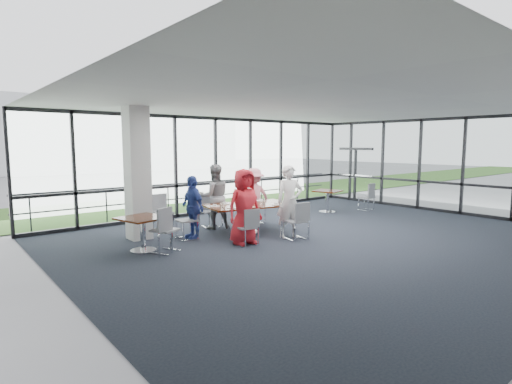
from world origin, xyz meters
TOP-DOWN VIEW (x-y plane):
  - floor at (0.00, 0.00)m, footprint 12.00×10.00m
  - ceiling at (0.00, 0.00)m, footprint 12.00×10.00m
  - wall_left at (-6.00, 0.00)m, footprint 0.10×10.00m
  - curtain_wall_back at (0.00, 5.00)m, footprint 12.00×0.10m
  - curtain_wall_right at (6.00, 0.00)m, footprint 0.10×10.00m
  - exit_door at (6.00, 3.75)m, footprint 0.12×1.60m
  - structural_column at (-3.60, 3.00)m, footprint 0.50×0.50m
  - apron at (0.00, 10.00)m, footprint 80.00×70.00m
  - grass_strip at (0.00, 8.00)m, footprint 80.00×5.00m
  - hangar_main at (4.00, 32.00)m, footprint 24.00×10.00m
  - guard_rail at (0.00, 5.60)m, footprint 12.00×0.06m
  - main_table at (-1.11, 1.82)m, footprint 2.43×1.66m
  - side_table_left at (-4.02, 1.83)m, footprint 1.08×1.08m
  - side_table_right at (2.91, 2.58)m, footprint 1.01×1.01m
  - diner_near_left at (-1.93, 0.95)m, footprint 0.90×0.62m
  - diner_near_right at (-0.67, 0.75)m, footprint 0.80×0.72m
  - diner_far_left at (-1.51, 2.82)m, footprint 0.99×0.79m
  - diner_far_right at (-0.34, 2.54)m, footprint 1.12×0.69m
  - diner_end at (-2.58, 2.17)m, footprint 0.51×0.92m
  - chair_main_nl at (-1.97, 0.83)m, footprint 0.48×0.48m
  - chair_main_nr at (-0.70, 0.51)m, footprint 0.52×0.52m
  - chair_main_fl at (-1.51, 3.04)m, footprint 0.52×0.52m
  - chair_main_fr at (-0.24, 2.69)m, footprint 0.55×0.55m
  - chair_main_end at (-2.73, 2.20)m, footprint 0.49×0.49m
  - chair_spare_la at (-3.70, 1.42)m, footprint 0.63×0.63m
  - chair_spare_lb at (-2.67, 3.58)m, footprint 0.47×0.47m
  - chair_spare_r at (4.24, 1.94)m, footprint 0.50×0.50m
  - plate_nl at (-1.78, 1.63)m, footprint 0.27×0.27m
  - plate_nr at (-0.60, 1.32)m, footprint 0.24×0.24m
  - plate_fl at (-1.56, 2.26)m, footprint 0.26×0.26m
  - plate_fr at (-0.47, 2.09)m, footprint 0.27×0.27m
  - plate_end at (-2.00, 2.06)m, footprint 0.25×0.25m
  - tumbler_a at (-1.49, 1.63)m, footprint 0.06×0.06m
  - tumbler_b at (-0.81, 1.55)m, footprint 0.07×0.07m
  - tumbler_c at (-1.04, 2.07)m, footprint 0.07×0.07m
  - tumbler_d at (-1.93, 1.84)m, footprint 0.07×0.07m
  - menu_a at (-1.40, 1.43)m, footprint 0.29×0.21m
  - menu_b at (-0.27, 1.34)m, footprint 0.31×0.24m
  - menu_c at (-0.83, 2.16)m, footprint 0.35×0.30m
  - condiment_caddy at (-1.07, 1.92)m, footprint 0.10×0.07m
  - ketchup_bottle at (-1.06, 1.90)m, footprint 0.06×0.06m
  - green_bottle at (-1.02, 1.82)m, footprint 0.05×0.05m

SIDE VIEW (x-z plane):
  - apron at x=0.00m, z-range -0.03..-0.01m
  - floor at x=0.00m, z-range -0.02..0.00m
  - grass_strip at x=0.00m, z-range 0.01..0.01m
  - chair_main_nl at x=-1.97m, z-range 0.00..0.83m
  - chair_main_fl at x=-1.51m, z-range 0.00..0.88m
  - chair_main_nr at x=-0.70m, z-range 0.00..0.89m
  - chair_main_fr at x=-0.24m, z-range 0.00..0.93m
  - chair_spare_lb at x=-2.67m, z-range 0.00..0.93m
  - chair_main_end at x=-2.73m, z-range 0.00..0.93m
  - chair_spare_r at x=4.24m, z-range 0.00..0.94m
  - chair_spare_la at x=-3.70m, z-range 0.00..0.98m
  - guard_rail at x=0.00m, z-range 0.47..0.53m
  - side_table_right at x=2.91m, z-range 0.25..1.00m
  - side_table_left at x=-4.02m, z-range 0.26..1.01m
  - main_table at x=-1.11m, z-range 0.27..1.02m
  - menu_a at x=-1.40m, z-range 0.75..0.75m
  - menu_b at x=-0.27m, z-range 0.75..0.75m
  - menu_c at x=-0.83m, z-range 0.75..0.75m
  - plate_nl at x=-1.78m, z-range 0.75..0.76m
  - plate_nr at x=-0.60m, z-range 0.75..0.76m
  - plate_fl at x=-1.56m, z-range 0.75..0.76m
  - plate_fr at x=-0.47m, z-range 0.75..0.76m
  - plate_end at x=-2.00m, z-range 0.75..0.76m
  - condiment_caddy at x=-1.07m, z-range 0.75..0.79m
  - diner_end at x=-2.58m, z-range 0.00..1.55m
  - tumbler_a at x=-1.49m, z-range 0.75..0.88m
  - diner_far_right at x=-0.34m, z-range 0.00..1.63m
  - tumbler_c at x=-1.04m, z-range 0.75..0.89m
  - tumbler_d at x=-1.93m, z-range 0.75..0.89m
  - tumbler_b at x=-0.81m, z-range 0.75..0.90m
  - ketchup_bottle at x=-1.06m, z-range 0.75..0.93m
  - green_bottle at x=-1.02m, z-range 0.75..0.95m
  - diner_near_left at x=-1.93m, z-range 0.00..1.75m
  - diner_far_left at x=-1.51m, z-range 0.00..1.76m
  - diner_near_right at x=-0.67m, z-range 0.00..1.80m
  - exit_door at x=6.00m, z-range 0.00..2.10m
  - wall_left at x=-6.00m, z-range 0.00..3.20m
  - curtain_wall_back at x=0.00m, z-range 0.00..3.20m
  - curtain_wall_right at x=6.00m, z-range 0.00..3.20m
  - structural_column at x=-3.60m, z-range 0.00..3.20m
  - hangar_main at x=4.00m, z-range 0.00..6.00m
  - ceiling at x=0.00m, z-range 3.18..3.22m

